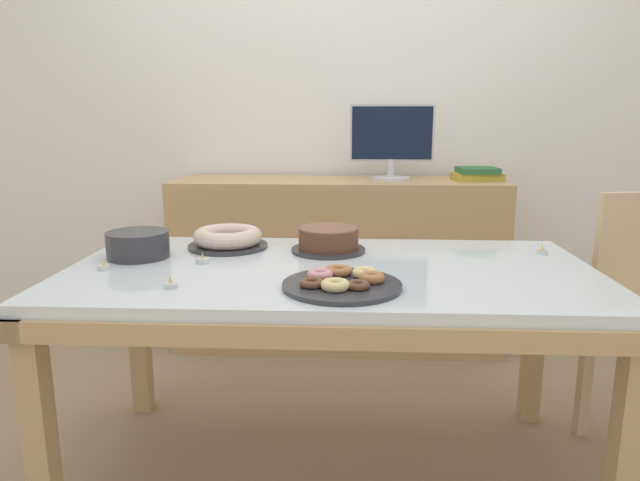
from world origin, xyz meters
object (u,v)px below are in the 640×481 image
plate_stack (138,244)px  tealight_right_edge (104,267)px  cake_chocolate_round (328,240)px  tealight_centre (203,260)px  pastry_platter (342,282)px  book_stack (477,174)px  tealight_near_front (170,285)px  cake_golden_bundt (228,238)px  tealight_near_cakes (542,251)px  computer_monitor (392,142)px

plate_stack → tealight_right_edge: (-0.05, -0.17, -0.03)m
cake_chocolate_round → tealight_centre: (-0.41, -0.19, -0.03)m
cake_chocolate_round → pastry_platter: bearing=-82.7°
book_stack → tealight_right_edge: 1.88m
tealight_centre → tealight_near_front: (-0.02, -0.28, 0.00)m
book_stack → pastry_platter: (-0.66, -1.37, -0.17)m
book_stack → cake_golden_bundt: (-1.09, -0.89, -0.15)m
pastry_platter → tealight_right_edge: size_ratio=8.45×
tealight_near_cakes → pastry_platter: bearing=-148.1°
book_stack → tealight_right_edge: size_ratio=6.15×
tealight_centre → tealight_right_edge: same height
cake_golden_bundt → tealight_centre: 0.23m
cake_chocolate_round → tealight_near_cakes: bearing=-0.2°
cake_chocolate_round → plate_stack: bearing=-169.6°
pastry_platter → cake_golden_bundt: bearing=131.7°
tealight_near_cakes → tealight_centre: bearing=-171.0°
cake_chocolate_round → pastry_platter: 0.44m
computer_monitor → tealight_near_cakes: (0.47, -0.94, -0.33)m
plate_stack → computer_monitor: bearing=48.7°
tealight_near_cakes → tealight_right_edge: bearing=-169.0°
cake_golden_bundt → tealight_near_cakes: 1.12m
computer_monitor → pastry_platter: computer_monitor is taller
cake_chocolate_round → pastry_platter: cake_chocolate_round is taller
cake_golden_bundt → tealight_right_edge: (-0.33, -0.33, -0.02)m
pastry_platter → tealight_centre: bearing=151.7°
tealight_right_edge → cake_chocolate_round: bearing=22.3°
cake_golden_bundt → plate_stack: 0.32m
plate_stack → tealight_right_edge: size_ratio=5.25×
computer_monitor → tealight_right_edge: bearing=-128.7°
pastry_platter → plate_stack: size_ratio=1.61×
cake_chocolate_round → cake_golden_bundt: cake_chocolate_round is taller
pastry_platter → tealight_near_front: 0.48m
tealight_right_edge → tealight_near_front: bearing=-33.8°
cake_chocolate_round → computer_monitor: bearing=73.2°
pastry_platter → plate_stack: (-0.70, 0.32, 0.03)m
pastry_platter → tealight_near_cakes: size_ratio=8.45×
tealight_near_front → tealight_right_edge: same height
pastry_platter → tealight_near_cakes: pastry_platter is taller
tealight_centre → tealight_right_edge: bearing=-161.1°
cake_golden_bundt → tealight_near_front: 0.51m
tealight_near_front → tealight_right_edge: size_ratio=1.00×
book_stack → tealight_right_edge: (-1.42, -1.22, -0.18)m
tealight_right_edge → plate_stack: bearing=72.9°
computer_monitor → tealight_centre: size_ratio=10.60×
book_stack → tealight_near_cakes: 0.96m
cake_chocolate_round → tealight_right_edge: 0.75m
tealight_near_front → book_stack: bearing=50.8°
book_stack → cake_golden_bundt: book_stack is taller
computer_monitor → cake_chocolate_round: size_ratio=1.61×
pastry_platter → tealight_near_cakes: 0.82m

